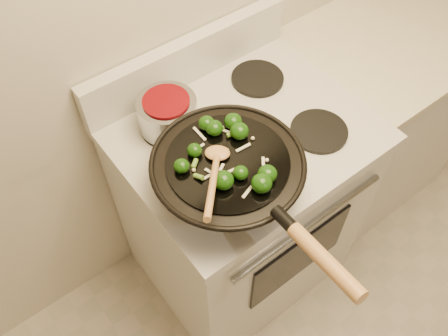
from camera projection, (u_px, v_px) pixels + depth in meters
stove at (239, 206)px, 1.85m from camera, size 0.78×0.67×1.08m
counter_unit at (367, 117)px, 2.15m from camera, size 0.76×0.62×0.91m
wok at (229, 175)px, 1.28m from camera, size 0.42×0.69×0.21m
stirfry at (233, 156)px, 1.23m from camera, size 0.24×0.30×0.05m
wooden_spoon at (215, 170)px, 1.17m from camera, size 0.23×0.25×0.13m
saucepan at (168, 113)px, 1.44m from camera, size 0.18×0.30×0.11m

